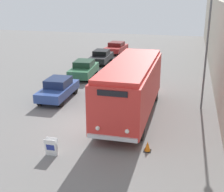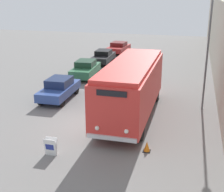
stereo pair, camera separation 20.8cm
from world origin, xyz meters
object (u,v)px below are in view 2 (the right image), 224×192
Objects in this scene: parked_car_far at (103,56)px; traffic_cone at (147,147)px; parked_car_distant at (119,47)px; parked_car_near at (59,89)px; sign_board at (50,147)px; vintage_bus at (131,86)px; streetlamp at (209,38)px; parked_car_mid at (86,69)px.

parked_car_far reaches higher than traffic_cone.
parked_car_far is at bearing -87.94° from parked_car_distant.
parked_car_near reaches higher than parked_car_distant.
parked_car_distant reaches higher than sign_board.
vintage_bus is 5.58m from streetlamp.
streetlamp reaches higher than sign_board.
traffic_cone is (7.44, -12.10, -0.52)m from parked_car_mid.
parked_car_mid is at bearing 151.47° from streetlamp.
parked_car_near is 11.96m from parked_car_far.
traffic_cone is at bearing -62.24° from parked_car_mid.
sign_board is at bearing -80.92° from parked_car_mid.
parked_car_far is 19.51m from traffic_cone.
parked_car_near is 0.99× the size of parked_car_far.
parked_car_mid reaches higher than parked_car_distant.
sign_board is 13.98m from parked_car_mid.
parked_car_near reaches higher than traffic_cone.
parked_car_near is (-5.57, 1.76, -1.14)m from vintage_bus.
parked_car_distant is at bearing 119.96° from streetlamp.
parked_car_distant is (-5.62, 19.55, -1.19)m from vintage_bus.
sign_board is at bearing -160.61° from traffic_cone.
sign_board is 0.20× the size of parked_car_mid.
parked_car_distant is at bearing 88.61° from parked_car_near.
traffic_cone is at bearing 19.39° from sign_board.
parked_car_mid is (-5.76, 7.83, -1.16)m from vintage_bus.
parked_car_mid reaches higher than parked_car_far.
parked_car_mid is 5.88m from parked_car_far.
streetlamp reaches higher than parked_car_near.
parked_car_distant is at bearing 85.52° from parked_car_mid.
parked_car_near is (-2.93, 7.56, 0.36)m from sign_board.
parked_car_far is at bearing 89.80° from parked_car_near.
sign_board is at bearing -82.26° from parked_car_far.
parked_car_mid reaches higher than sign_board.
vintage_bus is at bearing 65.46° from sign_board.
parked_car_mid is 14.21m from traffic_cone.
sign_board is at bearing -114.54° from vintage_bus.
vintage_bus is at bearing -68.49° from parked_car_far.
streetlamp is at bearing -55.73° from parked_car_distant.
parked_car_distant is at bearing 96.70° from sign_board.
streetlamp is 12.06m from parked_car_mid.
parked_car_distant is (-9.91, 17.18, -3.88)m from streetlamp.
vintage_bus is 10.74× the size of sign_board.
vintage_bus is 2.15× the size of parked_car_mid.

